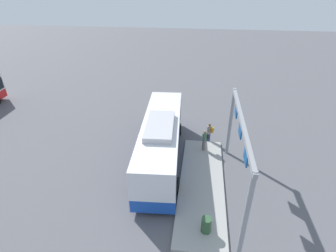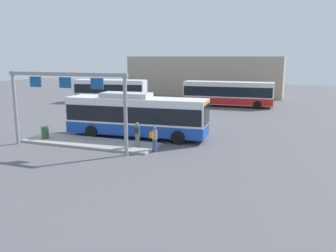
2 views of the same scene
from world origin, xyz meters
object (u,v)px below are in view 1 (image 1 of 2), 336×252
at_px(trash_bin, 206,225).
at_px(person_waiting_near, 205,140).
at_px(person_boarding, 209,132).
at_px(bus_main, 161,139).

bearing_deg(trash_bin, person_waiting_near, 1.43).
height_order(person_waiting_near, trash_bin, person_waiting_near).
height_order(person_boarding, trash_bin, person_boarding).
bearing_deg(person_waiting_near, person_boarding, -122.83).
relative_size(bus_main, person_waiting_near, 6.61).
relative_size(bus_main, person_boarding, 6.61).
distance_m(person_boarding, person_waiting_near, 1.46).
height_order(bus_main, person_waiting_near, bus_main).
relative_size(bus_main, trash_bin, 12.27).
height_order(bus_main, person_boarding, bus_main).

